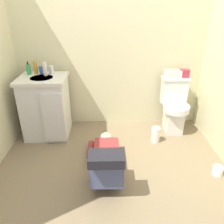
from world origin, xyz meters
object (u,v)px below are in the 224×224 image
at_px(vanity_cabinet, 46,106).
at_px(person_plumber, 106,160).
at_px(toilet, 174,106).
at_px(faucet, 44,70).
at_px(bottle_amber, 35,67).
at_px(bottle_clear, 51,70).
at_px(toilet_paper_roll, 218,170).
at_px(tissue_box, 173,74).
at_px(soap_dispenser, 29,69).
at_px(bottle_white, 45,69).
at_px(paper_towel_roll, 156,135).
at_px(bottle_blue, 41,70).
at_px(toiletry_bag, 184,73).

height_order(vanity_cabinet, person_plumber, vanity_cabinet).
relative_size(toilet, faucet, 7.50).
bearing_deg(person_plumber, bottle_amber, 132.26).
height_order(person_plumber, bottle_clear, bottle_clear).
bearing_deg(bottle_amber, toilet_paper_roll, -26.48).
bearing_deg(toilet_paper_roll, person_plumber, 177.70).
bearing_deg(bottle_clear, toilet, -2.04).
distance_m(tissue_box, bottle_clear, 1.61).
distance_m(faucet, soap_dispenser, 0.19).
xyz_separation_m(vanity_cabinet, faucet, (-0.00, 0.15, 0.45)).
xyz_separation_m(bottle_amber, bottle_white, (0.15, -0.10, -0.00)).
height_order(vanity_cabinet, paper_towel_roll, vanity_cabinet).
bearing_deg(bottle_white, bottle_amber, 146.79).
bearing_deg(bottle_white, tissue_box, 3.78).
distance_m(vanity_cabinet, bottle_blue, 0.48).
relative_size(faucet, soap_dispenser, 0.60).
distance_m(faucet, bottle_blue, 0.04).
relative_size(bottle_clear, toilet_paper_roll, 0.97).
distance_m(tissue_box, paper_towel_roll, 0.85).
height_order(bottle_blue, toilet_paper_roll, bottle_blue).
xyz_separation_m(person_plumber, bottle_clear, (-0.70, 0.98, 0.70)).
xyz_separation_m(toilet, toilet_paper_roll, (0.24, -0.97, -0.32)).
relative_size(person_plumber, soap_dispenser, 6.42).
height_order(faucet, person_plumber, faucet).
bearing_deg(bottle_clear, tissue_box, 1.14).
height_order(faucet, bottle_amber, bottle_amber).
height_order(tissue_box, toilet_paper_roll, tissue_box).
relative_size(bottle_amber, paper_towel_roll, 0.84).
relative_size(soap_dispenser, bottle_blue, 1.63).
bearing_deg(toiletry_bag, faucet, -179.05).
xyz_separation_m(person_plumber, bottle_white, (-0.76, 0.90, 0.73)).
distance_m(toiletry_bag, bottle_blue, 1.89).
distance_m(bottle_blue, bottle_clear, 0.13).
xyz_separation_m(person_plumber, bottle_blue, (-0.83, 0.97, 0.69)).
bearing_deg(toiletry_bag, tissue_box, 180.00).
height_order(toilet, faucet, faucet).
bearing_deg(vanity_cabinet, faucet, 91.31).
distance_m(vanity_cabinet, bottle_white, 0.49).
xyz_separation_m(toiletry_bag, paper_towel_roll, (-0.41, -0.41, -0.70)).
bearing_deg(faucet, bottle_blue, -172.75).
bearing_deg(faucet, soap_dispenser, -173.99).
xyz_separation_m(toilet, tissue_box, (-0.04, 0.09, 0.43)).
relative_size(bottle_white, bottle_clear, 1.62).
relative_size(vanity_cabinet, bottle_amber, 4.74).
height_order(person_plumber, paper_towel_roll, person_plumber).
distance_m(tissue_box, toiletry_bag, 0.15).
distance_m(faucet, person_plumber, 1.44).
relative_size(faucet, toiletry_bag, 0.81).
bearing_deg(paper_towel_roll, tissue_box, 58.12).
bearing_deg(faucet, toiletry_bag, 0.95).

